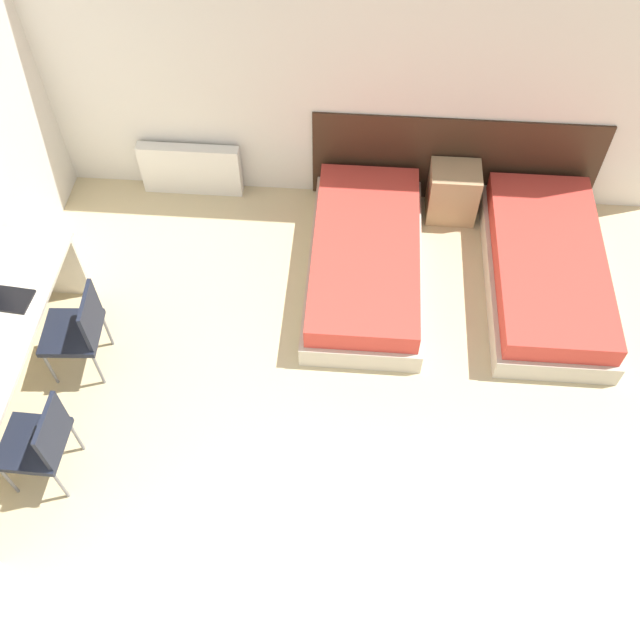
{
  "coord_description": "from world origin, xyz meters",
  "views": [
    {
      "loc": [
        0.24,
        -0.74,
        4.87
      ],
      "look_at": [
        0.0,
        2.44,
        0.55
      ],
      "focal_mm": 40.0,
      "sensor_mm": 36.0,
      "label": 1
    }
  ],
  "objects_px": {
    "nightstand": "(453,193)",
    "chair_near_laptop": "(78,329)",
    "chair_near_notebook": "(40,441)",
    "bed_near_door": "(546,270)",
    "bed_near_window": "(365,260)"
  },
  "relations": [
    {
      "from": "nightstand",
      "to": "chair_near_laptop",
      "type": "bearing_deg",
      "value": -146.76
    },
    {
      "from": "bed_near_window",
      "to": "nightstand",
      "type": "distance_m",
      "value": 1.14
    },
    {
      "from": "bed_near_door",
      "to": "nightstand",
      "type": "distance_m",
      "value": 1.14
    },
    {
      "from": "bed_near_window",
      "to": "nightstand",
      "type": "bearing_deg",
      "value": 46.69
    },
    {
      "from": "nightstand",
      "to": "bed_near_door",
      "type": "bearing_deg",
      "value": -46.69
    },
    {
      "from": "nightstand",
      "to": "chair_near_notebook",
      "type": "relative_size",
      "value": 0.64
    },
    {
      "from": "nightstand",
      "to": "chair_near_laptop",
      "type": "xyz_separation_m",
      "value": [
        -2.94,
        -1.93,
        0.21
      ]
    },
    {
      "from": "chair_near_notebook",
      "to": "chair_near_laptop",
      "type": "bearing_deg",
      "value": 91.39
    },
    {
      "from": "bed_near_door",
      "to": "nightstand",
      "type": "relative_size",
      "value": 3.78
    },
    {
      "from": "bed_near_window",
      "to": "nightstand",
      "type": "height_order",
      "value": "nightstand"
    },
    {
      "from": "bed_near_window",
      "to": "chair_near_notebook",
      "type": "distance_m",
      "value": 2.99
    },
    {
      "from": "nightstand",
      "to": "bed_near_window",
      "type": "bearing_deg",
      "value": -133.31
    },
    {
      "from": "bed_near_window",
      "to": "bed_near_door",
      "type": "xyz_separation_m",
      "value": [
        1.55,
        0.0,
        0.0
      ]
    },
    {
      "from": "chair_near_notebook",
      "to": "nightstand",
      "type": "bearing_deg",
      "value": 45.73
    },
    {
      "from": "bed_near_window",
      "to": "nightstand",
      "type": "relative_size",
      "value": 3.78
    }
  ]
}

